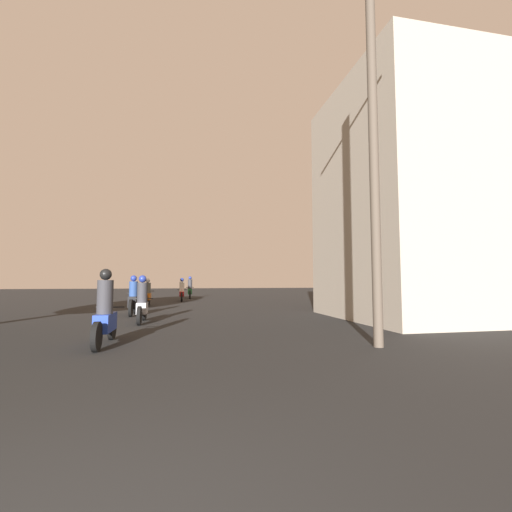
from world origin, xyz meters
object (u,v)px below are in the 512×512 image
object	(u,v)px
motorcycle_green	(190,290)
building_right_near	(405,201)
motorcycle_silver	(142,303)
motorcycle_orange	(148,295)
motorcycle_blue	(105,315)
motorcycle_red	(182,292)
utility_pole_near	(373,140)
motorcycle_black	(133,299)

from	to	relation	value
motorcycle_green	building_right_near	distance (m)	17.79
motorcycle_silver	motorcycle_orange	bearing A→B (deg)	94.49
motorcycle_orange	motorcycle_blue	bearing A→B (deg)	-89.40
motorcycle_silver	motorcycle_orange	xyz separation A→B (m)	(-0.64, 7.66, -0.03)
motorcycle_silver	motorcycle_blue	bearing A→B (deg)	-94.44
motorcycle_red	utility_pole_near	xyz separation A→B (m)	(4.15, -16.75, 3.74)
motorcycle_blue	motorcycle_silver	xyz separation A→B (m)	(0.28, 3.89, -0.01)
motorcycle_black	motorcycle_green	bearing A→B (deg)	71.68
utility_pole_near	motorcycle_blue	bearing A→B (deg)	166.65
motorcycle_silver	motorcycle_green	xyz separation A→B (m)	(1.68, 15.03, 0.05)
motorcycle_orange	building_right_near	xyz separation A→B (m)	(9.84, -8.35, 3.68)
motorcycle_green	motorcycle_silver	bearing A→B (deg)	-95.58
utility_pole_near	building_right_near	bearing A→B (deg)	49.01
motorcycle_orange	building_right_near	world-z (taller)	building_right_near
motorcycle_red	motorcycle_green	world-z (taller)	motorcycle_green
motorcycle_blue	motorcycle_orange	xyz separation A→B (m)	(-0.36, 11.55, -0.04)
motorcycle_silver	motorcycle_orange	world-z (taller)	motorcycle_silver
motorcycle_black	motorcycle_blue	bearing A→B (deg)	-94.56
motorcycle_orange	motorcycle_green	xyz separation A→B (m)	(2.32, 7.37, 0.07)
motorcycle_blue	motorcycle_silver	size ratio (longest dim) A/B	1.03
motorcycle_blue	motorcycle_black	size ratio (longest dim) A/B	1.04
motorcycle_blue	motorcycle_orange	size ratio (longest dim) A/B	1.00
motorcycle_silver	motorcycle_green	bearing A→B (deg)	83.31
motorcycle_silver	building_right_near	bearing A→B (deg)	-4.59
motorcycle_green	motorcycle_black	bearing A→B (deg)	-99.77
motorcycle_silver	motorcycle_red	distance (m)	11.59
motorcycle_blue	utility_pole_near	bearing A→B (deg)	-21.67
motorcycle_orange	utility_pole_near	xyz separation A→B (m)	(5.91, -12.87, 3.77)
motorcycle_blue	motorcycle_green	xyz separation A→B (m)	(1.96, 18.92, 0.03)
motorcycle_blue	utility_pole_near	xyz separation A→B (m)	(5.55, -1.32, 3.73)
motorcycle_red	building_right_near	bearing A→B (deg)	-52.72
motorcycle_blue	motorcycle_green	size ratio (longest dim) A/B	0.95
motorcycle_silver	motorcycle_black	xyz separation A→B (m)	(-0.64, 2.58, 0.00)
motorcycle_black	utility_pole_near	size ratio (longest dim) A/B	0.23
motorcycle_silver	utility_pole_near	xyz separation A→B (m)	(5.27, -5.21, 3.74)
motorcycle_silver	building_right_near	world-z (taller)	building_right_near
motorcycle_orange	motorcycle_red	size ratio (longest dim) A/B	1.03
motorcycle_black	utility_pole_near	world-z (taller)	utility_pole_near
motorcycle_green	utility_pole_near	distance (m)	20.89
motorcycle_silver	motorcycle_red	xyz separation A→B (m)	(1.12, 11.54, -0.00)
building_right_near	motorcycle_green	bearing A→B (deg)	115.57
utility_pole_near	motorcycle_red	bearing A→B (deg)	103.93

